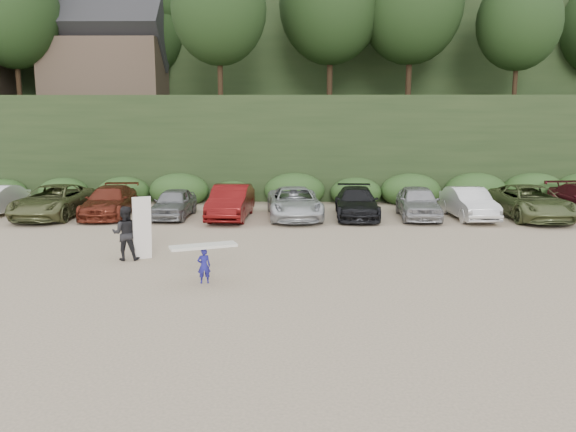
{
  "coord_description": "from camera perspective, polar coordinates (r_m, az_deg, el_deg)",
  "views": [
    {
      "loc": [
        1.26,
        -16.77,
        4.81
      ],
      "look_at": [
        0.98,
        3.0,
        1.3
      ],
      "focal_mm": 35.0,
      "sensor_mm": 36.0,
      "label": 1
    }
  ],
  "objects": [
    {
      "name": "child_surfer",
      "position": [
        16.52,
        -8.56,
        -4.16
      ],
      "size": [
        1.98,
        1.21,
        1.15
      ],
      "color": "navy",
      "rests_on": "ground"
    },
    {
      "name": "hillside_backdrop",
      "position": [
        53.11,
        -0.87,
        17.0
      ],
      "size": [
        90.0,
        41.5,
        28.0
      ],
      "color": "black",
      "rests_on": "ground"
    },
    {
      "name": "parked_cars",
      "position": [
        27.04,
        4.18,
        1.41
      ],
      "size": [
        39.31,
        6.1,
        1.62
      ],
      "color": "silver",
      "rests_on": "ground"
    },
    {
      "name": "ground",
      "position": [
        17.49,
        -3.37,
        -5.91
      ],
      "size": [
        120.0,
        120.0,
        0.0
      ],
      "primitive_type": "plane",
      "color": "tan",
      "rests_on": "ground"
    },
    {
      "name": "adult_surfer",
      "position": [
        19.73,
        -16.04,
        -1.65
      ],
      "size": [
        1.38,
        0.78,
        2.18
      ],
      "color": "black",
      "rests_on": "ground"
    }
  ]
}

